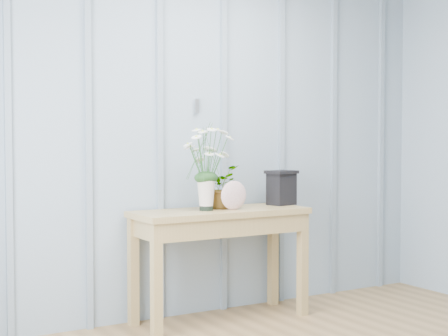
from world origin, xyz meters
TOP-DOWN VIEW (x-y plane):
  - sideboard at (0.08, 1.99)m, footprint 1.20×0.45m
  - daisy_vase at (-0.04, 1.98)m, footprint 0.40×0.30m
  - spider_plant at (0.11, 2.06)m, footprint 0.35×0.34m
  - felt_disc_vessel at (0.15, 1.93)m, footprint 0.19×0.06m
  - carved_box at (0.61, 2.03)m, footprint 0.23×0.19m

SIDE VIEW (x-z plane):
  - sideboard at x=0.08m, z-range 0.26..1.01m
  - felt_disc_vessel at x=0.15m, z-range 0.75..0.94m
  - carved_box at x=0.61m, z-range 0.75..1.00m
  - spider_plant at x=0.11m, z-range 0.75..1.04m
  - daisy_vase at x=-0.04m, z-range 0.82..1.39m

